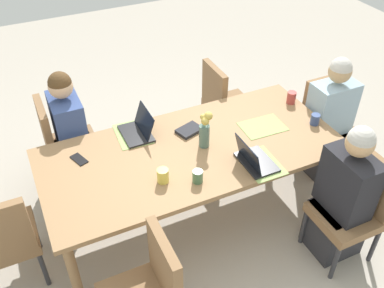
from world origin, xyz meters
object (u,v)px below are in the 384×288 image
(chair_head_left_left_far, at_px, (327,120))
(phone_black, at_px, (79,159))
(coffee_mug_near_left, at_px, (198,176))
(laptop_far_left_near, at_px, (254,160))
(chair_near_left_mid, at_px, (63,141))
(flower_vase, at_px, (205,130))
(chair_far_left_near, at_px, (355,205))
(person_near_left_mid, at_px, (72,140))
(dining_table, at_px, (192,155))
(person_far_left_near, at_px, (343,200))
(coffee_mug_centre_left, at_px, (315,119))
(book_red_cover, at_px, (189,130))
(chair_head_right_right_mid, at_px, (3,238))
(laptop_near_left_mid, at_px, (139,130))
(person_head_left_left_far, at_px, (327,124))
(coffee_mug_centre_right, at_px, (163,176))
(coffee_mug_near_right, at_px, (291,97))
(chair_near_right_far, at_px, (224,101))

(chair_head_left_left_far, distance_m, phone_black, 2.31)
(coffee_mug_near_left, bearing_deg, laptop_far_left_near, 178.77)
(chair_near_left_mid, relative_size, laptop_far_left_near, 2.81)
(flower_vase, bearing_deg, chair_far_left_near, 134.68)
(chair_far_left_near, height_order, phone_black, chair_far_left_near)
(chair_far_left_near, bearing_deg, person_near_left_mid, -43.47)
(dining_table, bearing_deg, phone_black, -16.57)
(person_far_left_near, xyz_separation_m, coffee_mug_centre_left, (-0.20, -0.66, 0.26))
(book_red_cover, bearing_deg, chair_head_left_left_far, 158.07)
(chair_far_left_near, bearing_deg, chair_head_right_right_mid, -17.97)
(dining_table, bearing_deg, laptop_near_left_mid, -49.38)
(chair_head_left_left_far, xyz_separation_m, person_head_left_left_far, (0.06, 0.07, 0.03))
(laptop_near_left_mid, bearing_deg, coffee_mug_centre_left, 160.34)
(flower_vase, bearing_deg, person_far_left_near, 134.11)
(book_red_cover, bearing_deg, dining_table, 52.77)
(chair_head_right_right_mid, relative_size, coffee_mug_near_left, 9.29)
(laptop_near_left_mid, height_order, coffee_mug_centre_right, laptop_near_left_mid)
(chair_head_left_left_far, distance_m, coffee_mug_centre_right, 1.86)
(person_far_left_near, bearing_deg, coffee_mug_centre_left, -106.86)
(dining_table, height_order, flower_vase, flower_vase)
(person_near_left_mid, bearing_deg, coffee_mug_near_left, 120.45)
(person_near_left_mid, bearing_deg, laptop_far_left_near, 134.43)
(laptop_far_left_near, bearing_deg, person_near_left_mid, -45.57)
(chair_far_left_near, height_order, coffee_mug_centre_left, chair_far_left_near)
(person_far_left_near, xyz_separation_m, laptop_near_left_mid, (1.18, -1.15, 0.25))
(dining_table, height_order, chair_head_right_right_mid, chair_head_right_right_mid)
(coffee_mug_near_left, bearing_deg, chair_head_right_right_mid, -11.73)
(chair_near_left_mid, height_order, coffee_mug_near_left, chair_near_left_mid)
(book_red_cover, bearing_deg, flower_vase, 80.59)
(person_far_left_near, relative_size, phone_black, 7.97)
(dining_table, xyz_separation_m, coffee_mug_centre_right, (0.34, 0.24, 0.12))
(flower_vase, distance_m, laptop_far_left_near, 0.44)
(person_far_left_near, xyz_separation_m, book_red_cover, (0.80, -1.01, 0.22))
(chair_far_left_near, bearing_deg, person_far_left_near, -38.76)
(chair_far_left_near, bearing_deg, person_head_left_left_far, -117.15)
(laptop_far_left_near, distance_m, book_red_cover, 0.63)
(chair_head_left_left_far, height_order, coffee_mug_near_left, chair_head_left_left_far)
(laptop_near_left_mid, bearing_deg, coffee_mug_near_left, 105.03)
(phone_black, bearing_deg, dining_table, 53.22)
(chair_far_left_near, distance_m, coffee_mug_near_right, 1.12)
(person_head_left_left_far, distance_m, laptop_near_left_mid, 1.76)
(laptop_far_left_near, relative_size, coffee_mug_near_left, 3.30)
(coffee_mug_centre_right, bearing_deg, dining_table, -144.71)
(coffee_mug_centre_right, distance_m, phone_black, 0.69)
(coffee_mug_centre_left, distance_m, book_red_cover, 1.05)
(laptop_far_left_near, distance_m, coffee_mug_near_left, 0.46)
(phone_black, bearing_deg, chair_head_right_right_mid, -84.27)
(chair_near_right_far, height_order, book_red_cover, chair_near_right_far)
(chair_near_left_mid, height_order, person_head_left_left_far, person_head_left_left_far)
(chair_near_left_mid, distance_m, laptop_near_left_mid, 0.80)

